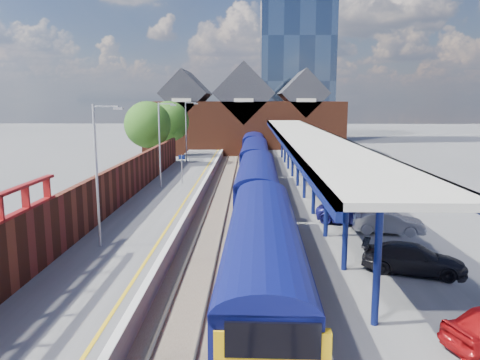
# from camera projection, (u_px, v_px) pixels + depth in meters

# --- Properties ---
(ground) EXTENTS (240.00, 240.00, 0.00)m
(ground) POSITION_uv_depth(u_px,v_px,m) (241.00, 183.00, 46.97)
(ground) COLOR #5B5B5E
(ground) RESTS_ON ground
(ballast_bed) EXTENTS (6.00, 76.00, 0.06)m
(ballast_bed) POSITION_uv_depth(u_px,v_px,m) (238.00, 204.00, 37.11)
(ballast_bed) COLOR #473D33
(ballast_bed) RESTS_ON ground
(rails) EXTENTS (4.51, 76.00, 0.14)m
(rails) POSITION_uv_depth(u_px,v_px,m) (238.00, 203.00, 37.10)
(rails) COLOR slate
(rails) RESTS_ON ground
(left_platform) EXTENTS (5.00, 76.00, 1.00)m
(left_platform) POSITION_uv_depth(u_px,v_px,m) (169.00, 198.00, 37.15)
(left_platform) COLOR #565659
(left_platform) RESTS_ON ground
(right_platform) EXTENTS (6.00, 76.00, 1.00)m
(right_platform) POSITION_uv_depth(u_px,v_px,m) (314.00, 199.00, 36.91)
(right_platform) COLOR #565659
(right_platform) RESTS_ON ground
(coping_left) EXTENTS (0.30, 76.00, 0.05)m
(coping_left) POSITION_uv_depth(u_px,v_px,m) (198.00, 192.00, 37.01)
(coping_left) COLOR silver
(coping_left) RESTS_ON left_platform
(coping_right) EXTENTS (0.30, 76.00, 0.05)m
(coping_right) POSITION_uv_depth(u_px,v_px,m) (278.00, 192.00, 36.88)
(coping_right) COLOR silver
(coping_right) RESTS_ON right_platform
(yellow_line) EXTENTS (0.14, 76.00, 0.01)m
(yellow_line) POSITION_uv_depth(u_px,v_px,m) (191.00, 192.00, 37.03)
(yellow_line) COLOR yellow
(yellow_line) RESTS_ON left_platform
(train) EXTENTS (3.12, 65.95, 3.45)m
(train) POSITION_uv_depth(u_px,v_px,m) (256.00, 166.00, 43.53)
(train) COLOR #0B1053
(train) RESTS_ON ground
(canopy) EXTENTS (4.50, 52.00, 4.48)m
(canopy) POSITION_uv_depth(u_px,v_px,m) (306.00, 137.00, 38.04)
(canopy) COLOR #0D1750
(canopy) RESTS_ON right_platform
(lamp_post_b) EXTENTS (1.48, 0.18, 7.00)m
(lamp_post_b) POSITION_uv_depth(u_px,v_px,m) (99.00, 167.00, 22.62)
(lamp_post_b) COLOR #A5A8AA
(lamp_post_b) RESTS_ON left_platform
(lamp_post_c) EXTENTS (1.48, 0.18, 7.00)m
(lamp_post_c) POSITION_uv_depth(u_px,v_px,m) (161.00, 140.00, 38.38)
(lamp_post_c) COLOR #A5A8AA
(lamp_post_c) RESTS_ON left_platform
(lamp_post_d) EXTENTS (1.48, 0.18, 7.00)m
(lamp_post_d) POSITION_uv_depth(u_px,v_px,m) (187.00, 128.00, 54.15)
(lamp_post_d) COLOR #A5A8AA
(lamp_post_d) RESTS_ON left_platform
(platform_sign) EXTENTS (0.55, 0.08, 2.50)m
(platform_sign) POSITION_uv_depth(u_px,v_px,m) (182.00, 164.00, 40.71)
(platform_sign) COLOR #A5A8AA
(platform_sign) RESTS_ON left_platform
(brick_wall) EXTENTS (0.35, 50.00, 3.86)m
(brick_wall) POSITION_uv_depth(u_px,v_px,m) (112.00, 189.00, 30.51)
(brick_wall) COLOR #582717
(brick_wall) RESTS_ON left_platform
(station_building) EXTENTS (30.00, 12.12, 13.78)m
(station_building) POSITION_uv_depth(u_px,v_px,m) (244.00, 118.00, 73.65)
(station_building) COLOR #582717
(station_building) RESTS_ON ground
(glass_tower) EXTENTS (14.20, 14.20, 40.30)m
(glass_tower) POSITION_uv_depth(u_px,v_px,m) (296.00, 39.00, 92.63)
(glass_tower) COLOR #445775
(glass_tower) RESTS_ON ground
(tree_near) EXTENTS (5.20, 5.20, 8.10)m
(tree_near) POSITION_uv_depth(u_px,v_px,m) (149.00, 126.00, 52.11)
(tree_near) COLOR #382314
(tree_near) RESTS_ON ground
(tree_far) EXTENTS (5.20, 5.20, 8.10)m
(tree_far) POSITION_uv_depth(u_px,v_px,m) (170.00, 123.00, 59.97)
(tree_far) COLOR #382314
(tree_far) RESTS_ON ground
(parked_car_silver) EXTENTS (3.95, 1.98, 1.24)m
(parked_car_silver) POSITION_uv_depth(u_px,v_px,m) (388.00, 222.00, 25.46)
(parked_car_silver) COLOR #ABAAAE
(parked_car_silver) RESTS_ON right_platform
(parked_car_dark) EXTENTS (4.54, 2.98, 1.22)m
(parked_car_dark) POSITION_uv_depth(u_px,v_px,m) (414.00, 259.00, 19.63)
(parked_car_dark) COLOR black
(parked_car_dark) RESTS_ON right_platform
(parked_car_blue) EXTENTS (5.17, 3.89, 1.31)m
(parked_car_blue) POSITION_uv_depth(u_px,v_px,m) (358.00, 213.00, 27.41)
(parked_car_blue) COLOR navy
(parked_car_blue) RESTS_ON right_platform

